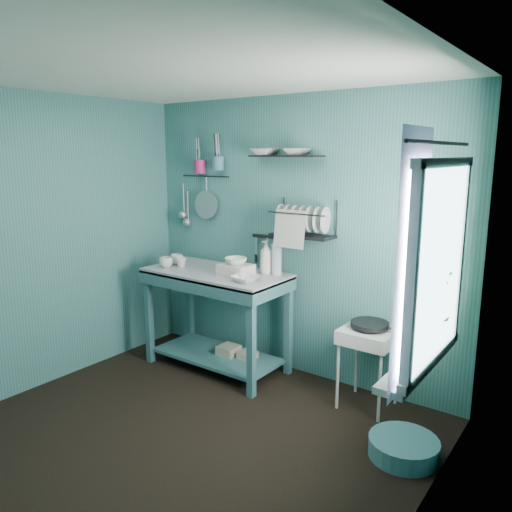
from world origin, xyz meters
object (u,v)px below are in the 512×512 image
Objects in this scene: mug_left at (166,262)px; work_counter at (217,320)px; potted_plant at (424,307)px; mug_right at (177,259)px; storage_tin_large at (229,357)px; frying_pan at (370,324)px; soap_bottle at (266,257)px; colander at (206,205)px; utensil_cup_magenta at (200,167)px; wash_tub at (236,270)px; hotplate_stand at (368,368)px; dish_rack at (303,218)px; water_bottle at (277,259)px; mug_mid at (181,262)px; utensil_cup_teal at (218,163)px; floor_basin at (404,448)px; storage_tin_small at (248,362)px.

work_counter is at bearing 18.43° from mug_left.
mug_left is at bearing 173.23° from potted_plant.
mug_right is 0.56× the size of storage_tin_large.
soap_bottle is at bearing 176.57° from frying_pan.
colander reaches higher than soap_bottle.
utensil_cup_magenta is (0.04, 0.32, 0.88)m from mug_right.
work_counter is 4.74× the size of wash_tub.
hotplate_stand is at bearing 7.47° from wash_tub.
potted_plant is at bearing -6.77° from mug_left.
utensil_cup_magenta is at bearing 169.74° from hotplate_stand.
mug_right is at bearing -97.20° from utensil_cup_magenta.
potted_plant reaches higher than storage_tin_large.
soap_bottle reaches higher than mug_right.
storage_tin_large is at bearing -164.31° from dish_rack.
mug_left is 1.00× the size of mug_right.
mug_left is at bearing -159.19° from water_bottle.
utensil_cup_magenta reaches higher than mug_mid.
dish_rack is (0.23, 0.05, 0.38)m from water_bottle.
utensil_cup_magenta reaches higher than soap_bottle.
utensil_cup_magenta is 0.59× the size of storage_tin_large.
mug_left is 0.95× the size of utensil_cup_magenta.
soap_bottle reaches higher than storage_tin_large.
utensil_cup_teal is 0.45m from colander.
frying_pan is (1.03, -0.06, -0.40)m from soap_bottle.
utensil_cup_teal reaches higher than floor_basin.
potted_plant reaches higher than wash_tub.
potted_plant is 2.63× the size of storage_tin_small.
water_bottle reaches higher than storage_tin_large.
dish_rack is at bearing -2.37° from utensil_cup_magenta.
frying_pan is at bearing 15.54° from work_counter.
water_bottle is at bearing 20.81° from mug_left.
mug_mid is 0.85m from soap_bottle.
mug_mid is 0.95m from water_bottle.
mug_right is 1.05m from water_bottle.
colander is at bearing 173.04° from dish_rack.
mug_mid reaches higher than storage_tin_large.
storage_tin_small is (0.76, -0.24, -1.77)m from utensil_cup_magenta.
wash_tub is (0.25, -0.02, 0.52)m from work_counter.
water_bottle is 1.00× the size of colander.
mug_right reaches higher than floor_basin.
soap_bottle is 1.29m from hotplate_stand.
utensil_cup_magenta reaches higher than frying_pan.
dish_rack is 4.23× the size of utensil_cup_magenta.
mug_right is 0.44× the size of water_bottle.
frying_pan is (0.93, -0.08, -0.39)m from water_bottle.
utensil_cup_teal is (-1.68, 0.18, 1.21)m from frying_pan.
dish_rack is at bearing 22.92° from storage_tin_small.
potted_plant is at bearing -2.57° from work_counter.
hotplate_stand is 1.37m from storage_tin_large.
utensil_cup_magenta reaches higher than storage_tin_small.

